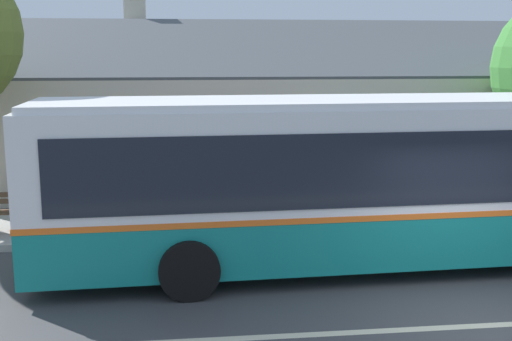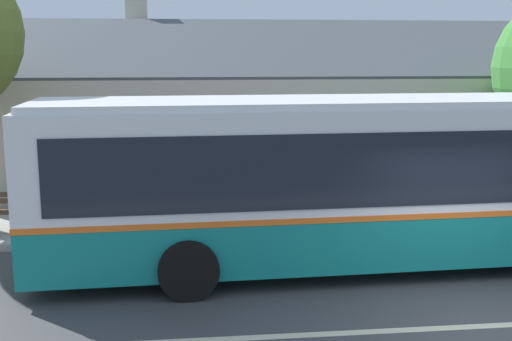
# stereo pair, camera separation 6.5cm
# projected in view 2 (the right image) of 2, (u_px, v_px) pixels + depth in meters

# --- Properties ---
(ground_plane) EXTENTS (300.00, 300.00, 0.00)m
(ground_plane) POSITION_uv_depth(u_px,v_px,m) (493.00, 326.00, 9.43)
(ground_plane) COLOR #424244
(sidewalk_far) EXTENTS (60.00, 3.00, 0.15)m
(sidewalk_far) POSITION_uv_depth(u_px,v_px,m) (373.00, 218.00, 15.28)
(sidewalk_far) COLOR #ADAAA3
(sidewalk_far) RESTS_ON ground
(lane_divider_stripe) EXTENTS (60.00, 0.16, 0.01)m
(lane_divider_stripe) POSITION_uv_depth(u_px,v_px,m) (493.00, 326.00, 9.43)
(lane_divider_stripe) COLOR beige
(lane_divider_stripe) RESTS_ON ground
(community_building) EXTENTS (21.10, 9.85, 6.06)m
(community_building) POSITION_uv_depth(u_px,v_px,m) (304.00, 118.00, 22.01)
(community_building) COLOR beige
(community_building) RESTS_ON ground
(transit_bus) EXTENTS (12.22, 3.05, 3.15)m
(transit_bus) POSITION_uv_depth(u_px,v_px,m) (365.00, 177.00, 11.83)
(transit_bus) COLOR #147F7A
(transit_bus) RESTS_ON ground
(bench_by_building) EXTENTS (1.81, 0.51, 0.94)m
(bench_by_building) POSITION_uv_depth(u_px,v_px,m) (1.00, 214.00, 13.67)
(bench_by_building) COLOR brown
(bench_by_building) RESTS_ON sidewalk_far
(bench_down_street) EXTENTS (1.56, 0.51, 0.94)m
(bench_down_street) POSITION_uv_depth(u_px,v_px,m) (203.00, 209.00, 14.10)
(bench_down_street) COLOR brown
(bench_down_street) RESTS_ON sidewalk_far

